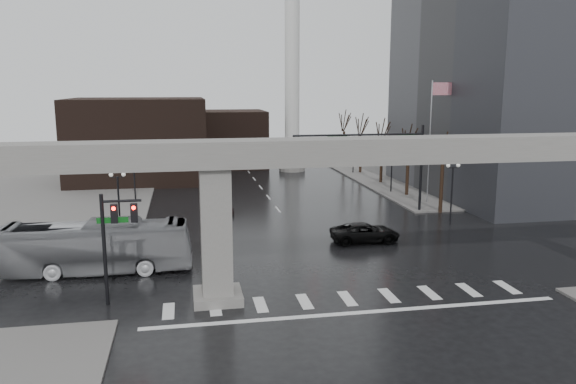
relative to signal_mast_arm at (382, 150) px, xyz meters
name	(u,v)px	position (x,y,z in m)	size (l,w,h in m)	color
ground	(342,292)	(-8.99, -18.80, -5.83)	(160.00, 160.00, 0.00)	black
sidewalk_ne	(462,177)	(17.01, 17.20, -5.75)	(28.00, 36.00, 0.15)	#615F5D
sidewalk_nw	(24,191)	(-34.99, 17.20, -5.75)	(28.00, 36.00, 0.15)	#615F5D
elevated_guideway	(367,171)	(-7.73, -18.80, 1.05)	(48.00, 2.60, 8.70)	gray
building_far_left	(138,140)	(-22.99, 23.20, -0.83)	(16.00, 14.00, 10.00)	black
building_far_mid	(230,139)	(-10.99, 33.20, -1.83)	(10.00, 10.00, 8.00)	black
smokestack	(292,72)	(-2.99, 27.20, 7.52)	(3.60, 3.60, 30.00)	silver
signal_mast_arm	(382,150)	(0.00, 0.00, 0.00)	(12.12, 0.43, 8.00)	black
signal_left_pole	(114,230)	(-21.24, -18.30, -1.76)	(2.30, 0.30, 6.00)	black
flagpole_assembly	(433,127)	(6.30, 3.20, 1.70)	(2.06, 0.12, 12.00)	silver
lamp_right_0	(452,183)	(4.51, -4.80, -2.36)	(1.22, 0.32, 5.11)	black
lamp_right_1	(392,161)	(4.51, 9.20, -2.36)	(1.22, 0.32, 5.11)	black
lamp_right_2	(354,148)	(4.51, 23.20, -2.36)	(1.22, 0.32, 5.11)	black
lamp_left_0	(118,194)	(-22.49, -4.80, -2.36)	(1.22, 0.32, 5.11)	black
lamp_left_1	(134,168)	(-22.49, 9.20, -2.36)	(1.22, 0.32, 5.11)	black
lamp_left_2	(143,152)	(-22.49, 23.20, -2.36)	(1.22, 0.32, 5.11)	black
tree_right_0	(442,183)	(5.54, -0.78, -3.04)	(1.09, 1.58, 7.50)	black
tree_right_1	(408,169)	(5.54, 7.22, -2.98)	(1.09, 1.61, 7.67)	black
tree_right_2	(382,159)	(5.54, 15.22, -2.91)	(1.10, 1.63, 7.85)	black
tree_right_3	(361,151)	(5.54, 23.22, -2.85)	(1.11, 1.66, 8.02)	black
tree_right_4	(344,145)	(5.54, 31.22, -2.79)	(1.12, 1.69, 8.19)	black
pickup_truck	(365,232)	(-4.43, -9.04, -5.11)	(2.38, 5.16, 1.43)	black
city_bus	(95,247)	(-23.17, -12.71, -4.18)	(2.76, 11.81, 3.29)	#A8A8AC
far_car	(221,204)	(-14.35, 3.04, -5.07)	(1.79, 4.45, 1.52)	black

